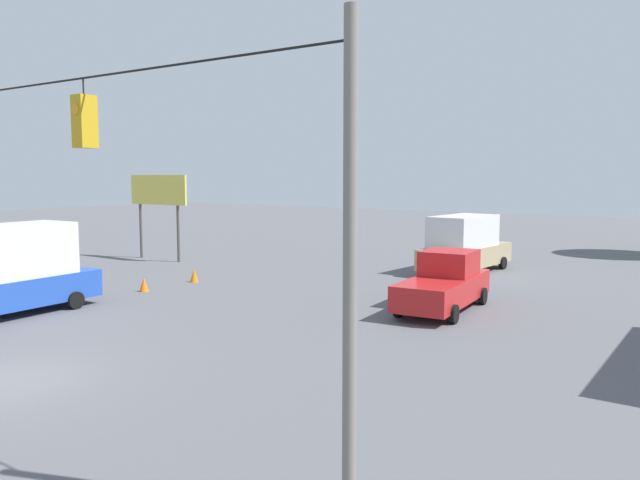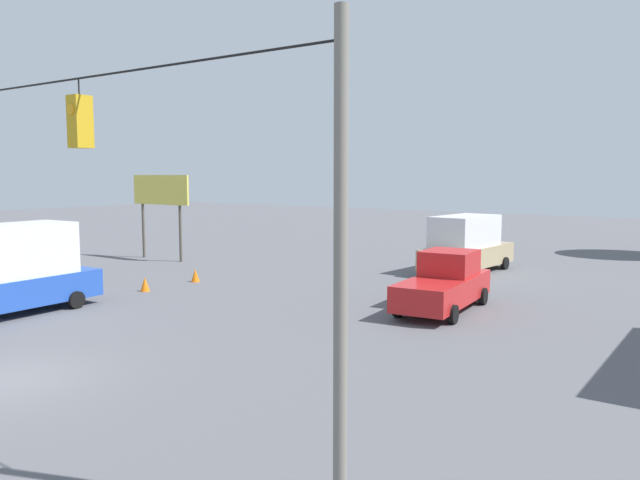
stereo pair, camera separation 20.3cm
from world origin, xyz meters
name	(u,v)px [view 1 (the left image)]	position (x,y,z in m)	size (l,w,h in m)	color
ground_plane	(5,382)	(0.00, 0.00, 0.00)	(140.00, 140.00, 0.00)	#56565B
box_truck_blue_parked_shoulder	(2,272)	(6.81, -3.72, 1.55)	(2.60, 6.99, 3.17)	#234CB2
box_truck_tan_oncoming_deep	(465,244)	(-2.62, -22.17, 1.41)	(2.83, 6.46, 2.86)	tan
pickup_truck_red_oncoming_far	(444,283)	(-5.35, -13.40, 0.98)	(2.51, 5.60, 2.12)	red
traffic_cone_second	(76,297)	(6.50, -6.33, 0.30)	(0.39, 0.39, 0.60)	orange
traffic_cone_third	(144,284)	(6.46, -9.51, 0.30)	(0.39, 0.39, 0.60)	orange
traffic_cone_fourth	(194,276)	(6.44, -12.36, 0.30)	(0.39, 0.39, 0.60)	orange
roadside_billboard	(158,196)	(13.63, -16.61, 3.66)	(4.54, 0.16, 4.87)	#4C473D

